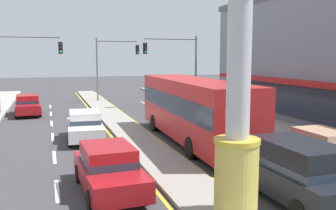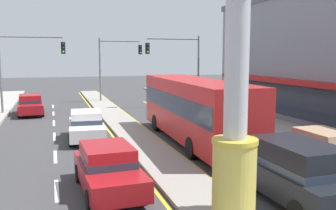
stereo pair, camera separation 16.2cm
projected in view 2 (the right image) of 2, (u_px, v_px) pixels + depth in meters
median_strip at (130, 131)px, 22.01m from camera, size 1.97×52.00×0.14m
sidewalk_right at (282, 128)px, 22.79m from camera, size 2.91×60.00×0.18m
lane_markings at (135, 137)px, 20.74m from camera, size 8.71×52.00×0.01m
district_sign at (237, 58)px, 9.00m from camera, size 7.70×1.16×7.67m
traffic_light_left_side at (25, 59)px, 28.34m from camera, size 4.86×0.46×6.20m
traffic_light_right_side at (180, 59)px, 31.88m from camera, size 4.86×0.46×6.20m
traffic_light_median_far at (115, 59)px, 36.27m from camera, size 4.20×0.46×6.20m
bus_near_right_lane at (194, 107)px, 19.16m from camera, size 2.80×11.26×3.26m
sedan_far_right_lane at (86, 125)px, 19.90m from camera, size 2.00×4.38×1.53m
sedan_near_left_lane at (322, 148)px, 14.90m from camera, size 1.88×4.32×1.53m
sedan_mid_left_lane at (30, 105)px, 28.39m from camera, size 2.02×4.39×1.53m
sedan_far_left_oncoming at (108, 168)px, 12.28m from camera, size 2.00×4.38×1.53m
suv_kerb_right at (295, 171)px, 11.30m from camera, size 2.02×4.63×1.90m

